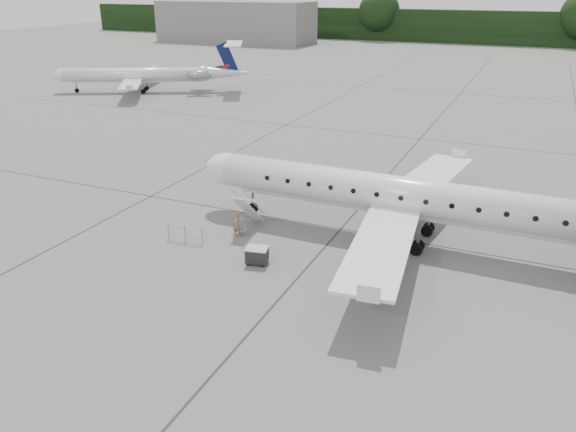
% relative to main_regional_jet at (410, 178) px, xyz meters
% --- Properties ---
extents(ground, '(320.00, 320.00, 0.00)m').
position_rel_main_regional_jet_xyz_m(ground, '(1.55, -6.35, -3.91)').
color(ground, slate).
rests_on(ground, ground).
extents(treeline, '(260.00, 4.00, 8.00)m').
position_rel_main_regional_jet_xyz_m(treeline, '(1.55, 123.65, 0.09)').
color(treeline, black).
rests_on(treeline, ground).
extents(terminal_building, '(40.00, 14.00, 10.00)m').
position_rel_main_regional_jet_xyz_m(terminal_building, '(-68.45, 103.65, 1.09)').
color(terminal_building, slate).
rests_on(terminal_building, ground).
extents(main_regional_jet, '(30.88, 22.49, 7.82)m').
position_rel_main_regional_jet_xyz_m(main_regional_jet, '(0.00, 0.00, 0.00)').
color(main_regional_jet, silver).
rests_on(main_regional_jet, ground).
extents(airstair, '(0.89, 2.53, 2.45)m').
position_rel_main_regional_jet_xyz_m(airstair, '(-9.33, -2.23, -2.68)').
color(airstair, silver).
rests_on(airstair, ground).
extents(passenger, '(0.62, 0.44, 1.61)m').
position_rel_main_regional_jet_xyz_m(passenger, '(-9.36, -3.64, -3.11)').
color(passenger, '#7F6145').
rests_on(passenger, ground).
extents(safety_railing, '(2.19, 0.34, 1.00)m').
position_rel_main_regional_jet_xyz_m(safety_railing, '(-11.89, -5.45, -3.41)').
color(safety_railing, '#909398').
rests_on(safety_railing, ground).
extents(baggage_cart, '(1.30, 1.13, 0.99)m').
position_rel_main_regional_jet_xyz_m(baggage_cart, '(-6.70, -6.25, -3.42)').
color(baggage_cart, black).
rests_on(baggage_cart, ground).
extents(bg_regional_left, '(31.04, 27.83, 6.69)m').
position_rel_main_regional_jet_xyz_m(bg_regional_left, '(-45.75, 33.81, -0.56)').
color(bg_regional_left, silver).
rests_on(bg_regional_left, ground).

